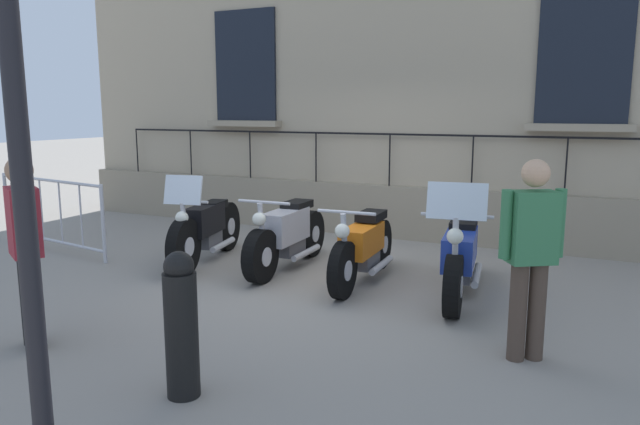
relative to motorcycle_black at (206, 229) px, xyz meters
name	(u,v)px	position (x,y,z in m)	size (l,w,h in m)	color
ground_plane	(324,275)	(-0.06, 1.70, -0.44)	(60.00, 60.00, 0.00)	gray
motorcycle_black	(206,229)	(0.00, 0.00, 0.00)	(2.02, 0.68, 1.22)	black
motorcycle_silver	(287,236)	(-0.15, 1.14, -0.01)	(2.04, 0.67, 0.96)	black
motorcycle_orange	(363,248)	(0.00, 2.24, -0.03)	(1.98, 0.66, 0.94)	black
motorcycle_blue	(460,257)	(0.00, 3.36, -0.01)	(2.14, 0.69, 1.32)	black
lamppost	(10,44)	(4.41, 2.23, 1.86)	(0.34, 0.34, 3.91)	black
crowd_barrier	(51,212)	(0.45, -2.35, 0.13)	(0.43, 2.42, 1.05)	#B7B7BF
bollard	(181,324)	(3.16, 2.11, 0.09)	(0.23, 0.23, 1.05)	black
pedestrian_standing	(25,243)	(3.01, 0.40, 0.48)	(0.37, 0.47, 1.63)	black
pedestrian_walking	(531,249)	(1.46, 4.22, 0.48)	(0.38, 0.46, 1.63)	#47382D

